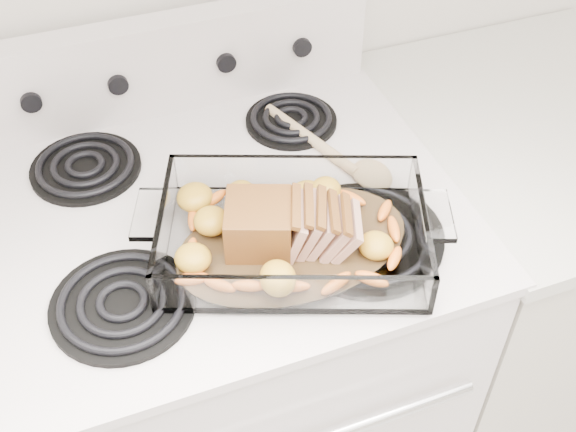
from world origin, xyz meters
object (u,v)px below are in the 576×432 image
object	(u,v)px
baking_dish	(293,238)
pork_roast	(280,229)
counter_right	(504,279)
electric_range	(233,359)

from	to	relation	value
baking_dish	pork_roast	xyz separation A→B (m)	(-0.02, 0.00, 0.03)
pork_roast	counter_right	bearing A→B (deg)	33.75
counter_right	pork_roast	bearing A→B (deg)	-166.68
electric_range	counter_right	world-z (taller)	electric_range
electric_range	pork_roast	size ratio (longest dim) A/B	5.54
electric_range	counter_right	distance (m)	0.67
counter_right	pork_roast	xyz separation A→B (m)	(-0.61, -0.14, 0.52)
counter_right	baking_dish	distance (m)	0.78
counter_right	baking_dish	bearing A→B (deg)	-166.25
electric_range	baking_dish	size ratio (longest dim) A/B	2.83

